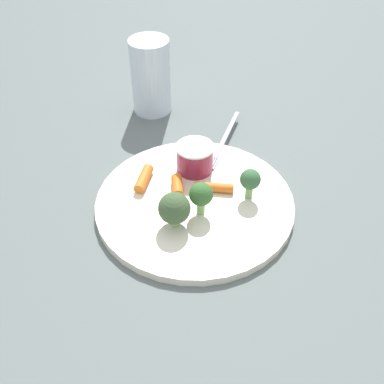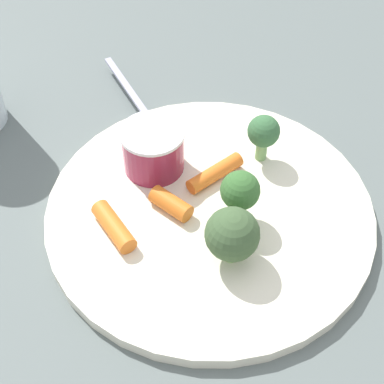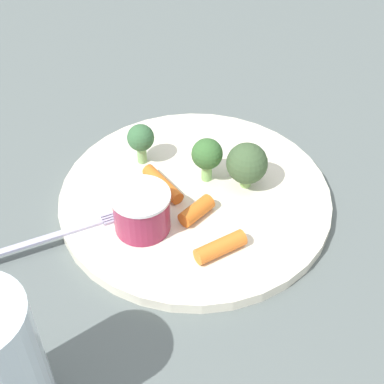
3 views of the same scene
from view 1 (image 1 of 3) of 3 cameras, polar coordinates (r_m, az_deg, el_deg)
name	(u,v)px [view 1 (image 1 of 3)]	position (r m, az deg, el deg)	size (l,w,h in m)	color
ground_plane	(195,206)	(0.66, 0.32, -1.76)	(2.40, 2.40, 0.00)	#586260
plate	(195,203)	(0.65, 0.32, -1.39)	(0.27, 0.27, 0.01)	silver
sauce_cup	(195,158)	(0.69, 0.34, 4.15)	(0.06, 0.06, 0.04)	maroon
broccoli_floret_0	(201,195)	(0.61, 1.10, -0.37)	(0.03, 0.03, 0.05)	#85BD68
broccoli_floret_1	(174,209)	(0.60, -2.15, -2.01)	(0.04, 0.04, 0.05)	#8FBE66
broccoli_floret_2	(250,180)	(0.64, 7.05, 1.41)	(0.03, 0.03, 0.05)	#7FAD66
carrot_stick_0	(176,187)	(0.66, -1.96, 0.63)	(0.02, 0.02, 0.04)	orange
carrot_stick_1	(214,187)	(0.66, 2.69, 0.57)	(0.01, 0.01, 0.05)	orange
carrot_stick_2	(144,179)	(0.67, -5.86, 1.62)	(0.02, 0.02, 0.05)	orange
fork	(224,140)	(0.76, 3.89, 6.31)	(0.07, 0.15, 0.00)	#AFAEC9
drinking_glass	(151,76)	(0.83, -5.01, 13.76)	(0.07, 0.07, 0.13)	silver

